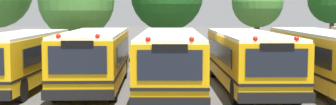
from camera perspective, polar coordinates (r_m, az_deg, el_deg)
The scene contains 9 objects.
ground_plane at distance 20.72m, azimuth 5.32°, elevation -4.41°, with size 160.00×160.00×0.00m, color #514F4C.
school_bus_0 at distance 21.43m, azimuth -17.87°, elevation -0.65°, with size 2.57×9.38×2.59m.
school_bus_1 at distance 20.87m, azimuth -9.01°, elevation -0.52°, with size 2.72×9.61×2.65m.
school_bus_2 at distance 20.19m, azimuth 0.27°, elevation -0.66°, with size 2.74×11.58×2.63m.
school_bus_3 at distance 20.84m, azimuth 9.84°, elevation -0.60°, with size 2.68×10.50×2.60m.
school_bus_4 at distance 21.55m, azimuth 18.98°, elevation -0.55°, with size 2.57×11.64×2.65m.
tree_1 at distance 29.29m, azimuth -11.41°, elevation 6.27°, with size 4.69×4.69×6.41m.
tree_3 at distance 31.24m, azimuth 11.11°, elevation 6.36°, with size 3.39×3.39×5.72m.
tree_4 at distance 32.69m, azimuth 19.93°, elevation 6.04°, with size 3.24×3.24×5.83m.
Camera 1 is at (-2.09, -20.32, 3.45)m, focal length 49.23 mm.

